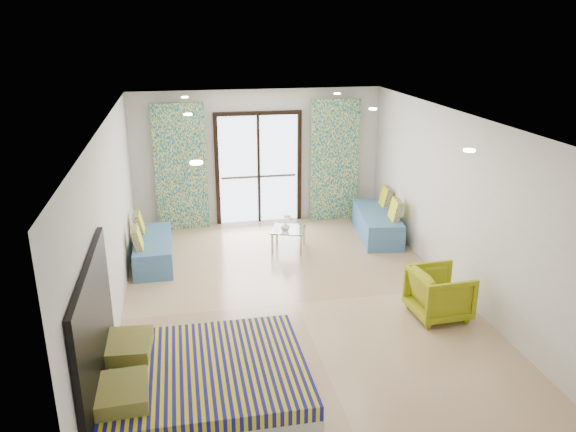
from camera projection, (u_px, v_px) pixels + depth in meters
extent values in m
cube|color=black|center=(258.00, 113.00, 10.99)|extent=(1.76, 0.08, 0.08)
cube|color=black|center=(217.00, 172.00, 11.21)|extent=(0.08, 0.08, 2.20)
cube|color=black|center=(299.00, 168.00, 11.51)|extent=(0.08, 0.08, 2.20)
cube|color=black|center=(259.00, 170.00, 11.36)|extent=(0.05, 0.06, 2.20)
cube|color=#595451|center=(259.00, 177.00, 11.43)|extent=(1.52, 0.03, 0.04)
cube|color=white|center=(181.00, 168.00, 10.90)|extent=(1.00, 0.10, 2.50)
cube|color=white|center=(335.00, 161.00, 11.46)|extent=(1.00, 0.10, 2.50)
cylinder|color=#FFE0B2|center=(196.00, 163.00, 5.30)|extent=(0.12, 0.12, 0.02)
cylinder|color=#FFE0B2|center=(469.00, 150.00, 5.81)|extent=(0.12, 0.12, 0.02)
cylinder|color=#FFE0B2|center=(188.00, 114.00, 8.08)|extent=(0.12, 0.12, 0.02)
cylinder|color=#FFE0B2|center=(373.00, 109.00, 8.59)|extent=(0.12, 0.12, 0.02)
cylinder|color=#FFE0B2|center=(185.00, 97.00, 9.93)|extent=(0.12, 0.12, 0.02)
cylinder|color=#FFE0B2|center=(337.00, 93.00, 10.44)|extent=(0.12, 0.12, 0.02)
cube|color=black|center=(96.00, 336.00, 5.43)|extent=(0.06, 2.10, 1.50)
cube|color=silver|center=(108.00, 281.00, 6.58)|extent=(0.02, 0.10, 0.10)
cube|color=silver|center=(205.00, 396.00, 5.88)|extent=(2.14, 1.71, 0.43)
cube|color=navy|center=(203.00, 372.00, 5.79)|extent=(2.12, 1.75, 0.16)
cube|color=#19704D|center=(122.00, 393.00, 5.22)|extent=(0.51, 0.61, 0.15)
cube|color=#19704D|center=(128.00, 346.00, 5.97)|extent=(0.52, 0.62, 0.15)
cube|color=#3F6997|center=(154.00, 253.00, 9.63)|extent=(0.65, 1.62, 0.36)
cube|color=#3F6997|center=(153.00, 241.00, 9.56)|extent=(0.64, 1.59, 0.09)
cube|color=navy|center=(137.00, 238.00, 9.10)|extent=(0.19, 0.41, 0.37)
cube|color=navy|center=(139.00, 223.00, 9.79)|extent=(0.19, 0.41, 0.37)
cube|color=#3F6997|center=(377.00, 226.00, 10.84)|extent=(0.91, 1.82, 0.39)
cube|color=#3F6997|center=(377.00, 215.00, 10.76)|extent=(0.89, 1.78, 0.10)
cube|color=navy|center=(396.00, 210.00, 10.31)|extent=(0.25, 0.46, 0.40)
cube|color=navy|center=(386.00, 197.00, 11.08)|extent=(0.25, 0.46, 0.40)
cylinder|color=silver|center=(272.00, 244.00, 10.00)|extent=(0.06, 0.06, 0.38)
cylinder|color=silver|center=(301.00, 245.00, 9.93)|extent=(0.06, 0.06, 0.38)
cylinder|color=silver|center=(277.00, 234.00, 10.48)|extent=(0.06, 0.06, 0.38)
cylinder|color=silver|center=(304.00, 235.00, 10.41)|extent=(0.06, 0.06, 0.38)
cube|color=#8CA59E|center=(289.00, 229.00, 10.14)|extent=(0.75, 0.75, 0.02)
sphere|color=white|center=(291.00, 219.00, 10.07)|extent=(0.07, 0.07, 0.07)
sphere|color=white|center=(289.00, 217.00, 10.11)|extent=(0.07, 0.07, 0.07)
sphere|color=white|center=(286.00, 216.00, 10.07)|extent=(0.07, 0.07, 0.07)
sphere|color=white|center=(288.00, 216.00, 10.01)|extent=(0.07, 0.07, 0.07)
imported|color=white|center=(285.00, 226.00, 10.03)|extent=(0.20, 0.20, 0.16)
imported|color=#959B14|center=(440.00, 291.00, 7.81)|extent=(0.74, 0.78, 0.77)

